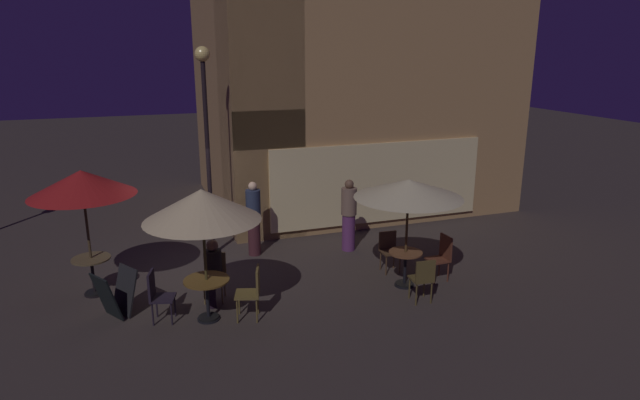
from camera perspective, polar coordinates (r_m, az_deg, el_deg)
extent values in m
plane|color=#3C332F|center=(12.22, -12.56, -7.16)|extent=(60.00, 60.00, 0.00)
cube|color=#AE8151|center=(14.96, 6.50, 16.07)|extent=(8.42, 1.79, 9.59)
cube|color=#AE8151|center=(16.14, -8.47, 15.96)|extent=(1.79, 6.50, 9.59)
cube|color=beige|center=(14.34, 6.18, 1.79)|extent=(5.89, 0.08, 2.10)
cylinder|color=black|center=(12.47, -11.61, 4.03)|extent=(0.10, 0.10, 4.43)
sphere|color=#F8D778|center=(12.23, -12.22, 14.71)|extent=(0.33, 0.33, 0.33)
cube|color=black|center=(10.57, -19.74, -8.88)|extent=(0.52, 0.61, 0.85)
cube|color=black|center=(10.41, -21.43, -9.44)|extent=(0.52, 0.61, 0.85)
cylinder|color=black|center=(10.11, -11.56, -12.05)|extent=(0.40, 0.40, 0.03)
cylinder|color=black|center=(9.95, -11.67, -10.23)|extent=(0.06, 0.06, 0.74)
cylinder|color=brown|center=(9.79, -11.80, -8.20)|extent=(0.80, 0.80, 0.03)
cylinder|color=black|center=(11.70, -22.46, -9.01)|extent=(0.40, 0.40, 0.03)
cylinder|color=black|center=(11.57, -22.64, -7.43)|extent=(0.06, 0.06, 0.73)
cylinder|color=brown|center=(11.43, -22.83, -5.67)|extent=(0.72, 0.72, 0.03)
cylinder|color=black|center=(11.33, 8.80, -8.76)|extent=(0.40, 0.40, 0.03)
cylinder|color=black|center=(11.20, 8.87, -7.20)|extent=(0.06, 0.06, 0.70)
cylinder|color=brown|center=(11.06, 8.95, -5.45)|extent=(0.67, 0.67, 0.03)
cylinder|color=black|center=(10.10, -11.57, -11.97)|extent=(0.36, 0.36, 0.06)
cylinder|color=#463E1D|center=(9.64, -11.93, -5.93)|extent=(0.05, 0.05, 2.34)
cone|color=beige|center=(9.33, -12.26, -0.50)|extent=(1.99, 1.99, 0.54)
cylinder|color=black|center=(11.69, -22.46, -8.94)|extent=(0.36, 0.36, 0.06)
cylinder|color=#443421|center=(11.28, -23.09, -3.42)|extent=(0.05, 0.05, 2.44)
cone|color=#A21A1A|center=(11.01, -23.65, 1.66)|extent=(1.94, 1.94, 0.48)
cylinder|color=black|center=(11.32, 8.80, -8.69)|extent=(0.36, 0.36, 0.06)
cylinder|color=#4F381D|center=(10.93, 9.03, -3.65)|extent=(0.05, 0.05, 2.17)
cone|color=beige|center=(10.66, 9.25, 1.20)|extent=(2.13, 2.13, 0.36)
cylinder|color=black|center=(10.26, -14.94, -10.62)|extent=(0.03, 0.03, 0.42)
cylinder|color=black|center=(9.98, -15.27, -11.42)|extent=(0.03, 0.03, 0.42)
cylinder|color=black|center=(10.33, -16.71, -10.58)|extent=(0.03, 0.03, 0.42)
cylinder|color=black|center=(10.05, -17.10, -11.38)|extent=(0.03, 0.03, 0.42)
cube|color=black|center=(10.06, -16.10, -9.83)|extent=(0.49, 0.49, 0.04)
cube|color=black|center=(9.99, -17.24, -8.47)|extent=(0.14, 0.40, 0.48)
cylinder|color=brown|center=(9.80, -8.65, -11.45)|extent=(0.03, 0.03, 0.45)
cylinder|color=brown|center=(10.10, -8.46, -10.58)|extent=(0.03, 0.03, 0.45)
cylinder|color=brown|center=(9.77, -6.63, -11.46)|extent=(0.03, 0.03, 0.45)
cylinder|color=brown|center=(10.07, -6.51, -10.58)|extent=(0.03, 0.03, 0.45)
cube|color=brown|center=(9.83, -7.61, -9.74)|extent=(0.53, 0.53, 0.04)
cube|color=brown|center=(9.71, -6.52, -8.38)|extent=(0.16, 0.42, 0.47)
cylinder|color=brown|center=(10.51, -10.19, -9.54)|extent=(0.03, 0.03, 0.46)
cylinder|color=brown|center=(10.57, -12.01, -9.51)|extent=(0.03, 0.03, 0.46)
cylinder|color=brown|center=(10.81, -9.95, -8.79)|extent=(0.03, 0.03, 0.46)
cylinder|color=brown|center=(10.86, -11.71, -8.77)|extent=(0.03, 0.03, 0.46)
cube|color=brown|center=(10.59, -11.03, -7.93)|extent=(0.52, 0.52, 0.04)
cube|color=brown|center=(10.67, -10.94, -6.44)|extent=(0.41, 0.16, 0.41)
cylinder|color=#4E3521|center=(11.80, 8.34, -6.65)|extent=(0.03, 0.03, 0.44)
cylinder|color=#4E3521|center=(11.68, 6.93, -6.83)|extent=(0.03, 0.03, 0.44)
cylinder|color=#4E3521|center=(12.06, 7.73, -6.11)|extent=(0.03, 0.03, 0.44)
cylinder|color=#4E3521|center=(11.94, 6.35, -6.29)|extent=(0.03, 0.03, 0.44)
cube|color=#4E3521|center=(11.78, 7.38, -5.40)|extent=(0.41, 0.41, 0.04)
cube|color=#4E3521|center=(11.86, 7.08, -4.16)|extent=(0.39, 0.06, 0.39)
cylinder|color=#504120|center=(10.71, 9.34, -9.06)|extent=(0.03, 0.03, 0.44)
cylinder|color=#504120|center=(10.84, 10.83, -8.84)|extent=(0.03, 0.03, 0.44)
cylinder|color=#504120|center=(10.46, 10.04, -9.72)|extent=(0.03, 0.03, 0.44)
cylinder|color=#504120|center=(10.59, 11.57, -9.48)|extent=(0.03, 0.03, 0.44)
cube|color=#504120|center=(10.55, 10.51, -8.11)|extent=(0.41, 0.41, 0.04)
cube|color=#504120|center=(10.33, 10.98, -7.34)|extent=(0.39, 0.07, 0.41)
cylinder|color=#5C2E1F|center=(11.43, 11.91, -7.61)|extent=(0.03, 0.03, 0.43)
cylinder|color=#5C2E1F|center=(11.67, 11.05, -7.05)|extent=(0.03, 0.03, 0.43)
cylinder|color=#5C2E1F|center=(11.60, 13.24, -7.34)|extent=(0.03, 0.03, 0.43)
cylinder|color=#5C2E1F|center=(11.84, 12.37, -6.80)|extent=(0.03, 0.03, 0.43)
cube|color=#5C2E1F|center=(11.55, 12.21, -6.14)|extent=(0.41, 0.41, 0.04)
cube|color=#5C2E1F|center=(11.55, 13.03, -4.79)|extent=(0.05, 0.40, 0.49)
cube|color=black|center=(10.46, -11.15, -8.17)|extent=(0.42, 0.44, 0.14)
cylinder|color=black|center=(10.41, -11.22, -9.76)|extent=(0.14, 0.14, 0.49)
cylinder|color=black|center=(10.48, -11.11, -6.54)|extent=(0.32, 0.32, 0.53)
sphere|color=brown|center=(10.35, -11.22, -4.67)|extent=(0.22, 0.22, 0.22)
cylinder|color=#65316A|center=(12.96, 3.00, -3.38)|extent=(0.31, 0.31, 0.88)
cylinder|color=#7D6153|center=(12.73, 3.05, -0.14)|extent=(0.36, 0.36, 0.64)
sphere|color=brown|center=(12.62, 3.08, 1.67)|extent=(0.21, 0.21, 0.21)
cylinder|color=#462026|center=(12.74, -6.89, -3.78)|extent=(0.29, 0.29, 0.90)
cylinder|color=#28314A|center=(12.50, -7.01, -0.42)|extent=(0.34, 0.34, 0.66)
sphere|color=beige|center=(12.39, -7.07, 1.45)|extent=(0.20, 0.20, 0.20)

